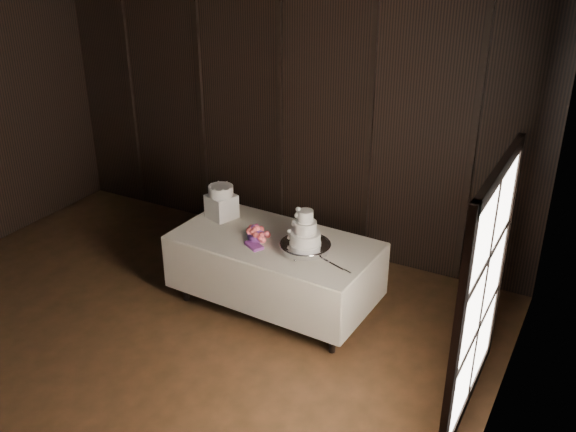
# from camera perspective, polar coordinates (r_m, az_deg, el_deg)

# --- Properties ---
(room) EXTENTS (6.08, 7.08, 3.08)m
(room) POSITION_cam_1_polar(r_m,az_deg,el_deg) (4.89, -20.99, -2.38)
(room) COLOR black
(room) RESTS_ON ground
(window) EXTENTS (0.06, 1.16, 1.56)m
(window) POSITION_cam_1_polar(r_m,az_deg,el_deg) (3.79, 16.99, -6.68)
(window) COLOR black
(window) RESTS_ON room
(display_table) EXTENTS (2.03, 1.13, 0.76)m
(display_table) POSITION_cam_1_polar(r_m,az_deg,el_deg) (6.40, -1.18, -4.85)
(display_table) COLOR silver
(display_table) RESTS_ON ground
(cake_stand) EXTENTS (0.53, 0.53, 0.09)m
(cake_stand) POSITION_cam_1_polar(r_m,az_deg,el_deg) (5.99, 1.54, -2.85)
(cake_stand) COLOR silver
(cake_stand) RESTS_ON display_table
(wedding_cake) EXTENTS (0.31, 0.28, 0.34)m
(wedding_cake) POSITION_cam_1_polar(r_m,az_deg,el_deg) (5.91, 1.29, -1.32)
(wedding_cake) COLOR white
(wedding_cake) RESTS_ON cake_stand
(bouquet) EXTENTS (0.46, 0.50, 0.20)m
(bouquet) POSITION_cam_1_polar(r_m,az_deg,el_deg) (6.20, -2.88, -1.64)
(bouquet) COLOR #B43D3D
(bouquet) RESTS_ON display_table
(box_pedestal) EXTENTS (0.33, 0.33, 0.25)m
(box_pedestal) POSITION_cam_1_polar(r_m,az_deg,el_deg) (6.67, -5.92, 0.86)
(box_pedestal) COLOR white
(box_pedestal) RESTS_ON display_table
(small_cake) EXTENTS (0.29, 0.29, 0.10)m
(small_cake) POSITION_cam_1_polar(r_m,az_deg,el_deg) (6.60, -5.99, 2.25)
(small_cake) COLOR white
(small_cake) RESTS_ON box_pedestal
(cake_knife) EXTENTS (0.35, 0.16, 0.01)m
(cake_knife) POSITION_cam_1_polar(r_m,az_deg,el_deg) (5.82, 3.99, -4.28)
(cake_knife) COLOR silver
(cake_knife) RESTS_ON display_table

